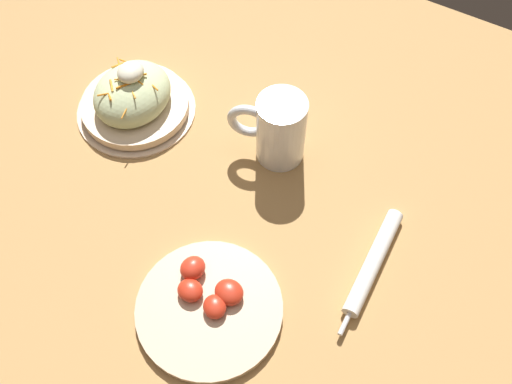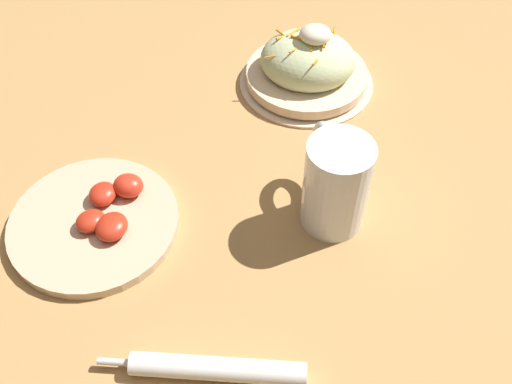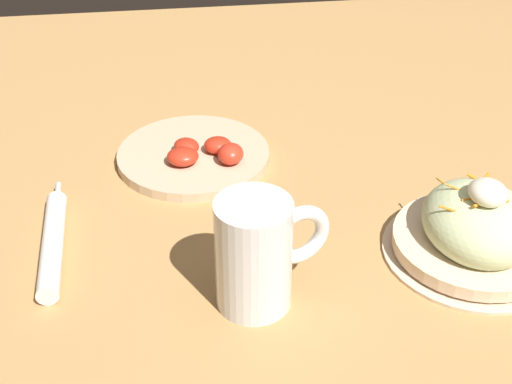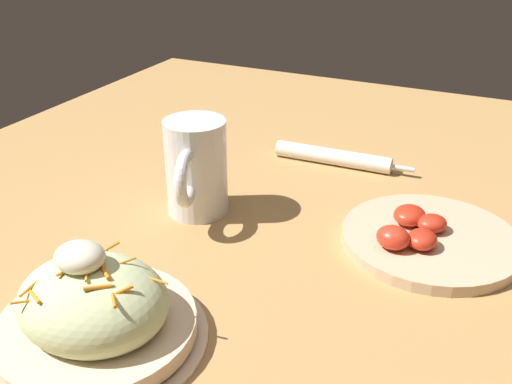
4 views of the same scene
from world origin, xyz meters
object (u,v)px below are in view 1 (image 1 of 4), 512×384
at_px(salad_plate, 134,98).
at_px(beer_mug, 279,132).
at_px(napkin_roll, 373,262).
at_px(tomato_plate, 209,305).

relative_size(salad_plate, beer_mug, 1.64).
relative_size(napkin_roll, tomato_plate, 1.03).
bearing_deg(salad_plate, beer_mug, -80.42).
height_order(napkin_roll, tomato_plate, tomato_plate).
xyz_separation_m(salad_plate, napkin_roll, (-0.07, -0.50, -0.02)).
bearing_deg(napkin_roll, salad_plate, 81.69).
bearing_deg(tomato_plate, salad_plate, 50.93).
bearing_deg(salad_plate, tomato_plate, -129.07).
bearing_deg(beer_mug, tomato_plate, -171.13).
distance_m(salad_plate, napkin_roll, 0.51).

